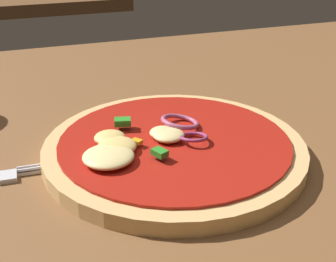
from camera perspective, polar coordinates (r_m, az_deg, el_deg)
name	(u,v)px	position (r m, az deg, el deg)	size (l,w,h in m)	color
dining_table	(208,159)	(0.52, 4.98, -3.51)	(1.30, 0.95, 0.04)	brown
pizza	(172,148)	(0.48, 0.50, -2.08)	(0.28, 0.28, 0.03)	tan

